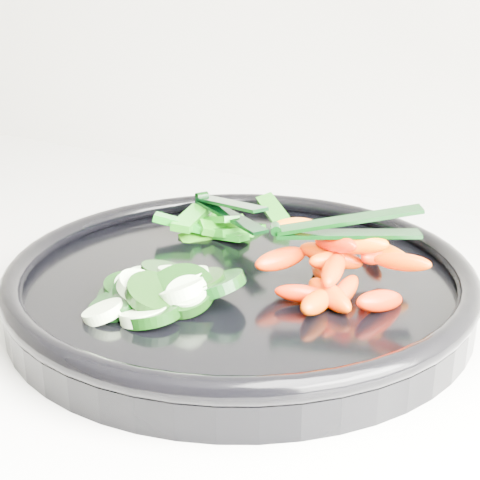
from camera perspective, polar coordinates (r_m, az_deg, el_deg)
The scene contains 6 objects.
veggie_tray at distance 0.55m, azimuth -0.00°, elevation -3.41°, with size 0.45×0.45×0.04m.
cucumber_pile at distance 0.50m, azimuth -7.03°, elevation -4.24°, with size 0.12×0.12×0.04m.
carrot_pile at distance 0.52m, azimuth 8.38°, elevation -2.17°, with size 0.14×0.16×0.05m.
pepper_pile at distance 0.64m, azimuth -1.82°, elevation 1.37°, with size 0.10×0.13×0.03m.
tong_carrot at distance 0.51m, azimuth 8.83°, elevation 1.10°, with size 0.10×0.08×0.02m.
tong_pepper at distance 0.63m, azimuth -1.08°, elevation 2.71°, with size 0.11×0.06×0.02m.
Camera 1 is at (0.90, 1.25, 1.17)m, focal length 50.00 mm.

